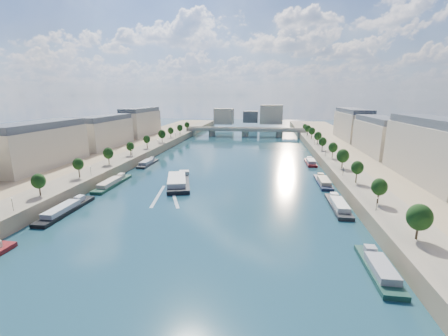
% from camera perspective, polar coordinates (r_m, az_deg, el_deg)
% --- Properties ---
extents(ground, '(700.00, 700.00, 0.00)m').
position_cam_1_polar(ground, '(148.84, 0.09, -1.11)').
color(ground, '#0B2C33').
rests_on(ground, ground).
extents(quay_left, '(44.00, 520.00, 5.00)m').
position_cam_1_polar(quay_left, '(173.28, -24.21, 0.64)').
color(quay_left, '#9E8460').
rests_on(quay_left, ground).
extents(quay_right, '(44.00, 520.00, 5.00)m').
position_cam_1_polar(quay_right, '(155.82, 27.32, -1.05)').
color(quay_right, '#9E8460').
rests_on(quay_right, ground).
extents(pave_left, '(14.00, 520.00, 0.10)m').
position_cam_1_polar(pave_left, '(165.28, -19.89, 1.36)').
color(pave_left, gray).
rests_on(pave_left, quay_left).
extents(pave_right, '(14.00, 520.00, 0.10)m').
position_cam_1_polar(pave_right, '(150.89, 22.05, 0.05)').
color(pave_right, gray).
rests_on(pave_right, quay_right).
extents(trees_left, '(4.80, 268.80, 8.26)m').
position_cam_1_polar(trees_left, '(165.11, -19.11, 3.33)').
color(trees_left, '#382B1E').
rests_on(trees_left, ground).
extents(trees_right, '(4.80, 268.80, 8.26)m').
position_cam_1_polar(trees_right, '(158.89, 20.69, 2.82)').
color(trees_right, '#382B1E').
rests_on(trees_right, ground).
extents(lamps_left, '(0.36, 200.36, 4.28)m').
position_cam_1_polar(lamps_left, '(154.03, -20.20, 1.52)').
color(lamps_left, black).
rests_on(lamps_left, ground).
extents(lamps_right, '(0.36, 200.36, 4.28)m').
position_cam_1_polar(lamps_right, '(154.06, 20.09, 1.53)').
color(lamps_right, black).
rests_on(lamps_right, ground).
extents(buildings_left, '(16.00, 226.00, 23.20)m').
position_cam_1_polar(buildings_left, '(188.03, -26.08, 5.72)').
color(buildings_left, beige).
rests_on(buildings_left, ground).
extents(buildings_right, '(16.00, 226.00, 23.20)m').
position_cam_1_polar(buildings_right, '(169.02, 30.71, 4.44)').
color(buildings_right, beige).
rests_on(buildings_right, ground).
extents(skyline, '(79.00, 42.00, 22.00)m').
position_cam_1_polar(skyline, '(363.17, 5.48, 9.95)').
color(skyline, beige).
rests_on(skyline, ground).
extents(bridge, '(112.00, 12.00, 8.15)m').
position_cam_1_polar(bridge, '(286.57, 4.04, 7.06)').
color(bridge, '#C1B79E').
rests_on(bridge, ground).
extents(tour_barge, '(17.55, 33.08, 4.32)m').
position_cam_1_polar(tour_barge, '(133.12, -8.71, -2.50)').
color(tour_barge, black).
rests_on(tour_barge, ground).
extents(wake, '(14.70, 25.86, 0.04)m').
position_cam_1_polar(wake, '(118.54, -10.97, -5.27)').
color(wake, silver).
rests_on(wake, ground).
extents(moored_barges_left, '(5.00, 161.65, 3.60)m').
position_cam_1_polar(moored_barges_left, '(113.57, -27.99, -7.10)').
color(moored_barges_left, '#1D2340').
rests_on(moored_barges_left, ground).
extents(moored_barges_right, '(5.00, 163.95, 3.60)m').
position_cam_1_polar(moored_barges_right, '(107.42, 21.46, -7.56)').
color(moored_barges_right, black).
rests_on(moored_barges_right, ground).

